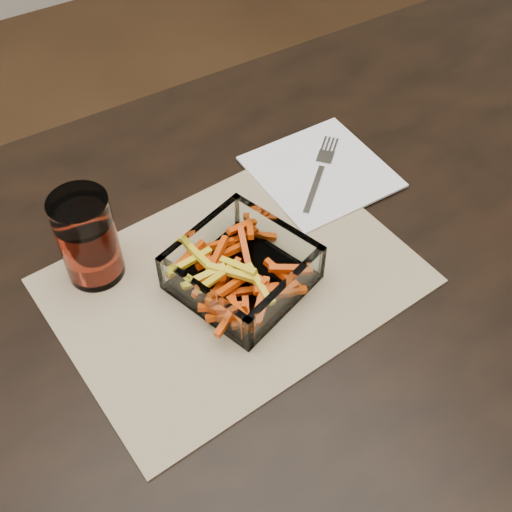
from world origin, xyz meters
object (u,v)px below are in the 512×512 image
object	(u,v)px
glass_bowl	(242,270)
fork	(320,171)
dining_table	(292,306)
tumbler	(88,241)

from	to	relation	value
glass_bowl	fork	distance (m)	0.24
dining_table	fork	xyz separation A→B (m)	(0.13, 0.13, 0.10)
glass_bowl	tumbler	xyz separation A→B (m)	(-0.15, 0.12, 0.04)
tumbler	dining_table	bearing A→B (deg)	-29.59
fork	dining_table	bearing A→B (deg)	-87.20
glass_bowl	tumbler	distance (m)	0.20
glass_bowl	dining_table	bearing A→B (deg)	-10.47
fork	tumbler	bearing A→B (deg)	-131.70
tumbler	fork	world-z (taller)	tumbler
dining_table	tumbler	xyz separation A→B (m)	(-0.23, 0.13, 0.15)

